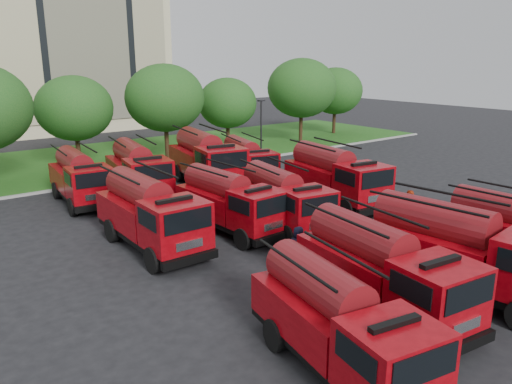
% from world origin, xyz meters
% --- Properties ---
extents(ground, '(140.00, 140.00, 0.00)m').
position_xyz_m(ground, '(0.00, 0.00, 0.00)').
color(ground, black).
rests_on(ground, ground).
extents(lawn, '(70.00, 16.00, 0.12)m').
position_xyz_m(lawn, '(0.00, 26.00, 0.06)').
color(lawn, '#195015').
rests_on(lawn, ground).
extents(curb, '(70.00, 0.30, 0.14)m').
position_xyz_m(curb, '(0.00, 17.90, 0.07)').
color(curb, gray).
rests_on(curb, ground).
extents(apartment_building, '(30.00, 14.18, 25.00)m').
position_xyz_m(apartment_building, '(2.00, 47.94, 12.50)').
color(apartment_building, beige).
rests_on(apartment_building, ground).
extents(tree_3, '(5.88, 5.88, 7.19)m').
position_xyz_m(tree_3, '(-1.00, 24.00, 4.68)').
color(tree_3, '#382314').
rests_on(tree_3, ground).
extents(tree_4, '(6.55, 6.55, 8.01)m').
position_xyz_m(tree_4, '(6.00, 22.50, 5.22)').
color(tree_4, '#382314').
rests_on(tree_4, ground).
extents(tree_5, '(5.46, 5.46, 6.68)m').
position_xyz_m(tree_5, '(13.00, 23.50, 4.35)').
color(tree_5, '#382314').
rests_on(tree_5, ground).
extents(tree_6, '(6.89, 6.89, 8.42)m').
position_xyz_m(tree_6, '(21.00, 22.00, 5.49)').
color(tree_6, '#382314').
rests_on(tree_6, ground).
extents(tree_7, '(6.05, 6.05, 7.39)m').
position_xyz_m(tree_7, '(28.00, 24.00, 4.82)').
color(tree_7, '#382314').
rests_on(tree_7, ground).
extents(lamp_post_1, '(0.60, 0.25, 5.11)m').
position_xyz_m(lamp_post_1, '(12.00, 17.20, 2.90)').
color(lamp_post_1, black).
rests_on(lamp_post_1, ground).
extents(fire_truck_0, '(3.39, 6.78, 2.95)m').
position_xyz_m(fire_truck_0, '(-4.47, -6.84, 1.48)').
color(fire_truck_0, black).
rests_on(fire_truck_0, ground).
extents(fire_truck_1, '(3.29, 7.20, 3.16)m').
position_xyz_m(fire_truck_1, '(-0.89, -5.50, 1.59)').
color(fire_truck_1, black).
rests_on(fire_truck_1, ground).
extents(fire_truck_2, '(3.35, 7.65, 3.38)m').
position_xyz_m(fire_truck_2, '(2.59, -6.39, 1.70)').
color(fire_truck_2, black).
rests_on(fire_truck_2, ground).
extents(fire_truck_4, '(2.78, 7.31, 3.31)m').
position_xyz_m(fire_truck_4, '(-4.31, 4.85, 1.66)').
color(fire_truck_4, black).
rests_on(fire_truck_4, ground).
extents(fire_truck_5, '(2.68, 6.79, 3.05)m').
position_xyz_m(fire_truck_5, '(-0.16, 4.50, 1.54)').
color(fire_truck_5, black).
rests_on(fire_truck_5, ground).
extents(fire_truck_6, '(3.40, 6.96, 3.04)m').
position_xyz_m(fire_truck_6, '(2.27, 3.23, 1.53)').
color(fire_truck_6, black).
rests_on(fire_truck_6, ground).
extents(fire_truck_7, '(3.66, 7.74, 3.38)m').
position_xyz_m(fire_truck_7, '(7.50, 4.57, 1.70)').
color(fire_truck_7, black).
rests_on(fire_truck_7, ground).
extents(fire_truck_8, '(2.97, 6.95, 3.08)m').
position_xyz_m(fire_truck_8, '(-4.28, 14.17, 1.55)').
color(fire_truck_8, black).
rests_on(fire_truck_8, ground).
extents(fire_truck_9, '(3.75, 7.64, 3.33)m').
position_xyz_m(fire_truck_9, '(-0.95, 13.32, 1.68)').
color(fire_truck_9, black).
rests_on(fire_truck_9, ground).
extents(fire_truck_10, '(4.24, 8.40, 3.65)m').
position_xyz_m(fire_truck_10, '(3.82, 12.93, 1.84)').
color(fire_truck_10, black).
rests_on(fire_truck_10, ground).
extents(fire_truck_11, '(3.85, 6.85, 2.96)m').
position_xyz_m(fire_truck_11, '(6.72, 12.19, 1.49)').
color(fire_truck_11, black).
rests_on(fire_truck_11, ground).
extents(firefighter_4, '(0.94, 1.05, 1.79)m').
position_xyz_m(firefighter_4, '(-0.51, -0.97, 0.00)').
color(firefighter_4, black).
rests_on(firefighter_4, ground).
extents(firefighter_5, '(1.55, 1.00, 1.55)m').
position_xyz_m(firefighter_5, '(8.86, 0.26, 0.00)').
color(firefighter_5, '#AA2B0D').
rests_on(firefighter_5, ground).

